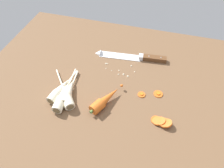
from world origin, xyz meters
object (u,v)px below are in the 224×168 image
object	(u,v)px
carrot_slice_stack	(161,122)
carrot_slice_stray_mid	(142,94)
parsnip_mid_right	(63,95)
parsnip_front	(60,90)
parsnip_back	(65,93)
carrot_slice_stray_near	(158,94)
whole_carrot	(105,100)
chefs_knife	(129,56)
parsnip_mid_left	(69,91)

from	to	relation	value
carrot_slice_stack	carrot_slice_stray_mid	world-z (taller)	carrot_slice_stack
parsnip_mid_right	carrot_slice_stray_mid	world-z (taller)	parsnip_mid_right
parsnip_mid_right	carrot_slice_stray_mid	distance (cm)	31.68
parsnip_front	parsnip_mid_right	size ratio (longest dim) A/B	0.84
parsnip_back	carrot_slice_stray_near	world-z (taller)	parsnip_back
carrot_slice_stack	carrot_slice_stray_mid	distance (cm)	14.51
whole_carrot	carrot_slice_stack	xyz separation A→B (cm)	(22.50, -2.97, -1.25)
parsnip_mid_right	whole_carrot	bearing A→B (deg)	6.75
chefs_knife	parsnip_mid_left	distance (cm)	34.63
parsnip_mid_right	parsnip_front	bearing A→B (deg)	141.51
parsnip_mid_right	carrot_slice_stack	world-z (taller)	parsnip_mid_right
parsnip_back	chefs_knife	bearing A→B (deg)	57.42
parsnip_mid_left	parsnip_mid_right	bearing A→B (deg)	-118.46
carrot_slice_stack	parsnip_front	bearing A→B (deg)	175.92
whole_carrot	parsnip_mid_left	world-z (taller)	whole_carrot
chefs_knife	carrot_slice_stack	xyz separation A→B (cm)	(19.39, -32.55, 0.19)
parsnip_back	carrot_slice_stray_near	size ratio (longest dim) A/B	5.11
carrot_slice_stack	carrot_slice_stray_mid	bearing A→B (deg)	129.63
parsnip_front	chefs_knife	bearing A→B (deg)	52.98
chefs_knife	parsnip_mid_right	distance (cm)	37.28
parsnip_mid_right	carrot_slice_stray_mid	bearing A→B (deg)	18.75
chefs_knife	whole_carrot	bearing A→B (deg)	-96.01
whole_carrot	carrot_slice_stray_mid	world-z (taller)	whole_carrot
parsnip_mid_left	parsnip_back	xyz separation A→B (cm)	(-0.94, -1.28, -0.00)
carrot_slice_stack	carrot_slice_stray_mid	xyz separation A→B (cm)	(-9.25, 11.17, -0.49)
parsnip_mid_left	chefs_knife	bearing A→B (deg)	57.58
carrot_slice_stack	carrot_slice_stray_near	size ratio (longest dim) A/B	2.06
parsnip_front	carrot_slice_stray_near	size ratio (longest dim) A/B	5.29
parsnip_front	parsnip_mid_left	distance (cm)	3.77
whole_carrot	parsnip_mid_right	bearing A→B (deg)	-173.25
parsnip_front	parsnip_back	size ratio (longest dim) A/B	1.03
parsnip_mid_left	carrot_slice_stack	size ratio (longest dim) A/B	2.42
carrot_slice_stack	carrot_slice_stray_near	bearing A→B (deg)	101.39
parsnip_mid_left	carrot_slice_stray_near	xyz separation A→B (cm)	(35.24, 10.03, -1.62)
parsnip_mid_right	parsnip_back	bearing A→B (deg)	72.67
parsnip_front	parsnip_back	xyz separation A→B (cm)	(2.81, -0.92, -0.00)
parsnip_mid_left	carrot_slice_stray_near	bearing A→B (deg)	15.88
parsnip_back	carrot_slice_stray_mid	xyz separation A→B (cm)	(29.63, 9.11, -1.62)
carrot_slice_stray_mid	parsnip_front	bearing A→B (deg)	-165.83
parsnip_back	carrot_slice_stack	world-z (taller)	parsnip_back
parsnip_front	carrot_slice_stray_near	xyz separation A→B (cm)	(39.00, 10.39, -1.62)
parsnip_back	carrot_slice_stack	size ratio (longest dim) A/B	2.48
whole_carrot	parsnip_mid_right	size ratio (longest dim) A/B	0.71
chefs_knife	parsnip_mid_right	xyz separation A→B (cm)	(-19.82, -31.55, 1.33)
whole_carrot	carrot_slice_stray_mid	size ratio (longest dim) A/B	5.39
whole_carrot	parsnip_front	size ratio (longest dim) A/B	0.85
whole_carrot	carrot_slice_stack	distance (cm)	22.73
carrot_slice_stray_near	carrot_slice_stack	bearing A→B (deg)	-78.61
parsnip_mid_left	parsnip_back	size ratio (longest dim) A/B	0.98
parsnip_mid_right	chefs_knife	bearing A→B (deg)	57.87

